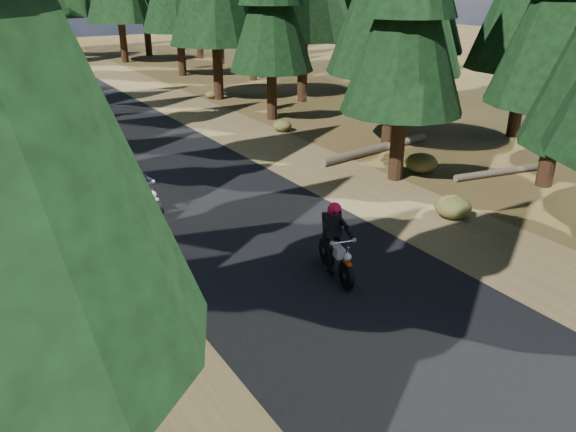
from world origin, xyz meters
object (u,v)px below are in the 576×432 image
at_px(rider_lead, 336,253).
at_px(rider_follow, 139,196).
at_px(log_far, 503,172).
at_px(log_near, 377,149).

height_order(rider_lead, rider_follow, rider_follow).
bearing_deg(rider_follow, log_far, 143.39).
distance_m(log_near, rider_lead, 9.90).
distance_m(log_far, rider_follow, 11.96).
relative_size(log_far, rider_follow, 1.97).
xyz_separation_m(log_far, rider_follow, (-11.55, 3.07, 0.45)).
bearing_deg(rider_lead, log_far, -149.34).
bearing_deg(log_near, log_far, -73.03).
height_order(log_near, log_far, log_near).
relative_size(log_near, rider_follow, 2.81).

